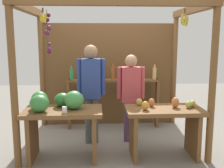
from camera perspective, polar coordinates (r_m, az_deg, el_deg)
name	(u,v)px	position (r m, az deg, el deg)	size (l,w,h in m)	color
ground_plane	(111,140)	(4.96, -0.13, -11.78)	(12.00, 12.00, 0.00)	gray
market_stall	(110,62)	(5.07, -0.45, 4.71)	(2.88, 2.02, 2.35)	brown
fruit_counter_left	(60,114)	(4.11, -11.00, -6.32)	(1.16, 0.68, 1.05)	brown
fruit_counter_right	(164,121)	(4.22, 10.87, -7.77)	(1.16, 0.64, 0.93)	brown
bottle_shelf_unit	(113,90)	(5.44, 0.31, -1.33)	(1.85, 0.22, 1.34)	brown
vendor_man	(91,85)	(4.58, -4.43, -0.17)	(0.48, 0.23, 1.71)	#55595A
vendor_woman	(131,91)	(4.68, 3.99, -1.42)	(0.48, 0.21, 1.54)	#553A59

